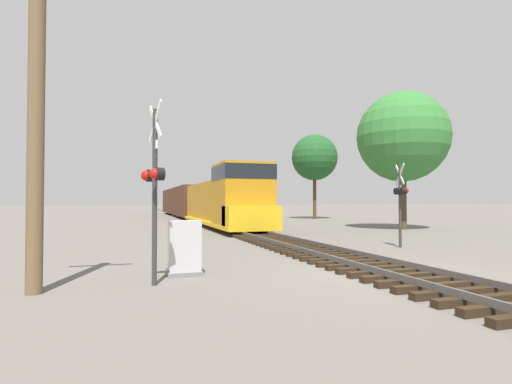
{
  "coord_description": "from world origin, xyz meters",
  "views": [
    {
      "loc": [
        -6.65,
        -9.33,
        1.98
      ],
      "look_at": [
        -0.9,
        8.76,
        2.42
      ],
      "focal_mm": 28.0,
      "sensor_mm": 36.0,
      "label": 1
    }
  ],
  "objects_px": {
    "crossing_signal_far": "(401,195)",
    "tree_far_right": "(403,137)",
    "relay_cabinet": "(185,248)",
    "freight_train": "(194,202)",
    "utility_pole": "(36,122)",
    "crossing_signal_near": "(154,181)",
    "tree_mid_background": "(315,158)"
  },
  "relations": [
    {
      "from": "crossing_signal_near",
      "to": "tree_far_right",
      "type": "xyz_separation_m",
      "value": [
        17.81,
        13.88,
        4.06
      ]
    },
    {
      "from": "crossing_signal_far",
      "to": "relay_cabinet",
      "type": "xyz_separation_m",
      "value": [
        -9.68,
        -3.66,
        -1.52
      ]
    },
    {
      "from": "crossing_signal_far",
      "to": "tree_far_right",
      "type": "bearing_deg",
      "value": -23.34
    },
    {
      "from": "tree_far_right",
      "to": "utility_pole",
      "type": "bearing_deg",
      "value": -145.38
    },
    {
      "from": "relay_cabinet",
      "to": "tree_mid_background",
      "type": "xyz_separation_m",
      "value": [
        18.36,
        29.8,
        6.15
      ]
    },
    {
      "from": "freight_train",
      "to": "tree_mid_background",
      "type": "bearing_deg",
      "value": -11.26
    },
    {
      "from": "crossing_signal_near",
      "to": "crossing_signal_far",
      "type": "relative_size",
      "value": 1.21
    },
    {
      "from": "crossing_signal_far",
      "to": "tree_far_right",
      "type": "relative_size",
      "value": 0.37
    },
    {
      "from": "crossing_signal_far",
      "to": "utility_pole",
      "type": "height_order",
      "value": "utility_pole"
    },
    {
      "from": "crossing_signal_near",
      "to": "tree_far_right",
      "type": "relative_size",
      "value": 0.45
    },
    {
      "from": "tree_mid_background",
      "to": "freight_train",
      "type": "bearing_deg",
      "value": 168.74
    },
    {
      "from": "relay_cabinet",
      "to": "tree_mid_background",
      "type": "distance_m",
      "value": 35.54
    },
    {
      "from": "relay_cabinet",
      "to": "tree_mid_background",
      "type": "relative_size",
      "value": 0.15
    },
    {
      "from": "freight_train",
      "to": "crossing_signal_near",
      "type": "height_order",
      "value": "crossing_signal_near"
    },
    {
      "from": "tree_mid_background",
      "to": "crossing_signal_far",
      "type": "bearing_deg",
      "value": -108.37
    },
    {
      "from": "freight_train",
      "to": "relay_cabinet",
      "type": "distance_m",
      "value": 32.85
    },
    {
      "from": "tree_far_right",
      "to": "freight_train",
      "type": "bearing_deg",
      "value": 120.84
    },
    {
      "from": "crossing_signal_far",
      "to": "relay_cabinet",
      "type": "relative_size",
      "value": 2.46
    },
    {
      "from": "utility_pole",
      "to": "tree_mid_background",
      "type": "relative_size",
      "value": 0.76
    },
    {
      "from": "crossing_signal_near",
      "to": "relay_cabinet",
      "type": "xyz_separation_m",
      "value": [
        0.87,
        1.07,
        -1.74
      ]
    },
    {
      "from": "freight_train",
      "to": "utility_pole",
      "type": "relative_size",
      "value": 6.39
    },
    {
      "from": "crossing_signal_far",
      "to": "tree_mid_background",
      "type": "relative_size",
      "value": 0.38
    },
    {
      "from": "utility_pole",
      "to": "tree_mid_background",
      "type": "xyz_separation_m",
      "value": [
        21.7,
        30.99,
        3.18
      ]
    },
    {
      "from": "tree_far_right",
      "to": "tree_mid_background",
      "type": "relative_size",
      "value": 1.03
    },
    {
      "from": "crossing_signal_near",
      "to": "crossing_signal_far",
      "type": "distance_m",
      "value": 11.56
    },
    {
      "from": "crossing_signal_far",
      "to": "tree_far_right",
      "type": "distance_m",
      "value": 12.44
    },
    {
      "from": "tree_far_right",
      "to": "crossing_signal_far",
      "type": "bearing_deg",
      "value": -128.41
    },
    {
      "from": "freight_train",
      "to": "tree_mid_background",
      "type": "height_order",
      "value": "tree_mid_background"
    },
    {
      "from": "tree_far_right",
      "to": "tree_mid_background",
      "type": "height_order",
      "value": "tree_far_right"
    },
    {
      "from": "freight_train",
      "to": "relay_cabinet",
      "type": "relative_size",
      "value": 31.53
    },
    {
      "from": "relay_cabinet",
      "to": "freight_train",
      "type": "bearing_deg",
      "value": 80.82
    },
    {
      "from": "relay_cabinet",
      "to": "utility_pole",
      "type": "distance_m",
      "value": 4.62
    }
  ]
}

